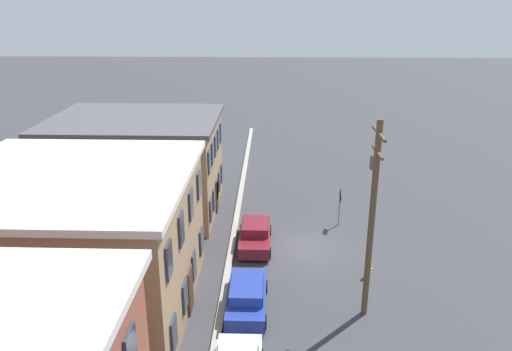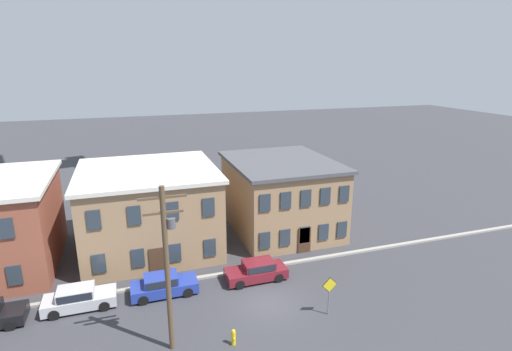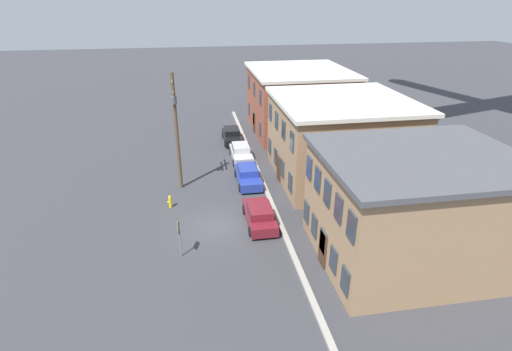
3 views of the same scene
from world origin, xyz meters
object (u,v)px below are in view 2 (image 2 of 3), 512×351
object	(u,v)px
car_blue	(163,284)
caution_sign	(329,290)
car_maroon	(257,270)
fire_hydrant	(234,337)
car_silver	(79,297)
utility_pole	(167,262)

from	to	relation	value
car_blue	caution_sign	world-z (taller)	caution_sign
car_maroon	fire_hydrant	distance (m)	7.06
car_blue	car_maroon	world-z (taller)	same
car_maroon	caution_sign	size ratio (longest dim) A/B	1.70
car_maroon	car_silver	bearing A→B (deg)	178.67
car_maroon	fire_hydrant	bearing A→B (deg)	-119.08
car_blue	fire_hydrant	world-z (taller)	car_blue
car_silver	caution_sign	size ratio (longest dim) A/B	1.70
car_blue	utility_pole	size ratio (longest dim) A/B	0.47
car_blue	utility_pole	distance (m)	7.14
car_silver	fire_hydrant	size ratio (longest dim) A/B	4.58
car_maroon	fire_hydrant	world-z (taller)	car_maroon
car_silver	car_blue	xyz separation A→B (m)	(5.27, -0.11, 0.00)
car_maroon	fire_hydrant	size ratio (longest dim) A/B	4.58
car_blue	fire_hydrant	distance (m)	7.09
car_silver	car_blue	distance (m)	5.27
utility_pole	fire_hydrant	bearing A→B (deg)	-13.65
utility_pole	car_maroon	bearing A→B (deg)	38.88
car_blue	utility_pole	xyz separation A→B (m)	(-0.06, -5.54, 4.51)
car_maroon	utility_pole	bearing A→B (deg)	-141.12
car_silver	utility_pole	world-z (taller)	utility_pole
caution_sign	utility_pole	distance (m)	10.19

